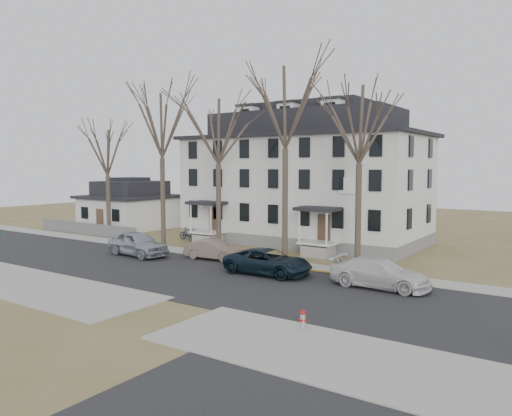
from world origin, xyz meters
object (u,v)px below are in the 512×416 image
Objects in this scene: tree_center at (286,101)px; bicycle_right at (188,234)px; small_house at (131,207)px; fire_hydrant at (303,320)px; tree_mid_right at (360,119)px; car_white at (380,274)px; tree_bungalow at (107,149)px; car_tan at (213,250)px; boarding_house at (304,180)px; tree_mid_left at (218,127)px; bicycle_left at (197,238)px; tree_far_left at (162,121)px; car_silver at (138,244)px; car_navy at (268,262)px.

tree_center is 16.10m from bicycle_right.
small_house is 10.62× the size of fire_hydrant.
tree_mid_right is 10.39m from car_white.
tree_bungalow is at bearing 180.00° from tree_center.
bicycle_right is (-11.81, 2.89, -10.55)m from tree_center.
tree_bungalow is at bearing 71.35° from car_tan.
tree_mid_left is at bearing -110.20° from boarding_house.
bicycle_right is (-5.81, 2.89, -9.06)m from tree_mid_left.
tree_mid_left is at bearing -126.36° from bicycle_right.
car_tan is 2.65× the size of bicycle_left.
car_white is at bearing -102.46° from car_tan.
bicycle_right is at bearing 170.53° from tree_mid_right.
tree_bungalow is (-24.50, 0.00, -1.48)m from tree_mid_right.
tree_mid_right is 3.02× the size of car_tan.
car_silver is at bearing -63.74° from tree_far_left.
bicycle_right is at bearing -16.48° from small_house.
car_silver is at bearing -173.57° from bicycle_right.
tree_mid_left reaches higher than car_silver.
tree_mid_left is at bearing 74.02° from car_white.
small_house is at bearing 122.84° from tree_bungalow.
tree_mid_left is at bearing 138.65° from fire_hydrant.
tree_bungalow reaches higher than car_navy.
small_house is at bearing 72.37° from car_white.
car_navy is at bearing -69.74° from tree_center.
car_silver reaches higher than bicycle_left.
tree_center reaches higher than small_house.
small_house is at bearing 57.10° from car_tan.
small_house is at bearing 63.58° from bicycle_right.
car_tan is at bearing -161.28° from tree_mid_right.
boarding_house is 18.17m from tree_bungalow.
car_navy is at bearing -69.78° from boarding_house.
small_house reaches higher than bicycle_right.
tree_center is 14.69m from bicycle_left.
car_white is at bearing -47.26° from boarding_house.
boarding_house is 11.35m from bicycle_right.
small_house is at bearing -174.41° from boarding_house.
car_white is (14.67, -4.48, -8.82)m from tree_mid_left.
tree_mid_right is 2.35× the size of car_white.
bicycle_right is at bearing 86.31° from tree_far_left.
tree_mid_left reaches higher than car_navy.
tree_center is at bearing 18.67° from car_navy.
car_navy is (7.87, -5.07, -8.84)m from tree_mid_left.
small_house is 33.46m from car_white.
tree_center is 11.56m from car_tan.
car_silver is at bearing -123.53° from tree_mid_left.
tree_far_left is 26.21m from fire_hydrant.
tree_mid_left is 11.15m from bicycle_right.
tree_far_left is 16.75× the size of fire_hydrant.
tree_far_left is at bearing 61.69° from car_tan.
bicycle_right is at bearing 21.89° from tree_bungalow.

